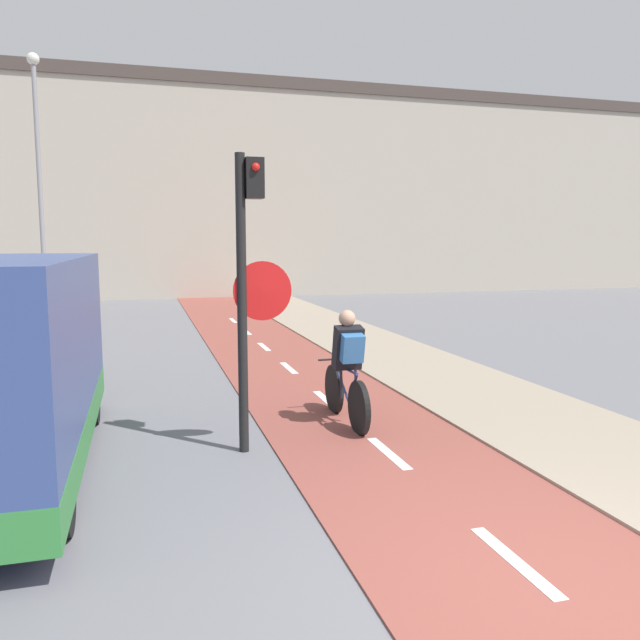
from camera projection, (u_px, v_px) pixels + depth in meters
name	position (u px, v px, depth m)	size (l,w,h in m)	color
ground_plane	(557.00, 600.00, 4.19)	(120.00, 120.00, 0.00)	slate
bike_lane	(556.00, 598.00, 4.20)	(2.44, 60.00, 0.02)	brown
building_row_background	(199.00, 191.00, 28.63)	(60.00, 5.20, 9.42)	#B2A899
traffic_light_pole	(249.00, 271.00, 6.95)	(0.67, 0.25, 3.36)	black
street_lamp_far	(39.00, 163.00, 18.79)	(0.36, 0.36, 7.96)	gray
cyclist_near	(347.00, 371.00, 8.16)	(0.46, 1.74, 1.52)	black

